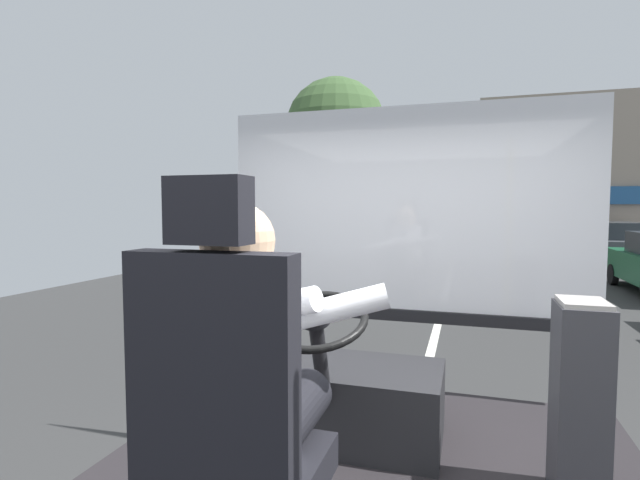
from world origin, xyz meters
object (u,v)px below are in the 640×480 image
at_px(driver_seat, 231,439).
at_px(parked_car_charcoal, 609,244).
at_px(fare_box, 580,401).
at_px(bus_driver, 247,363).
at_px(steering_console, 339,397).

distance_m(driver_seat, parked_car_charcoal, 16.56).
bearing_deg(parked_car_charcoal, fare_box, -104.50).
bearing_deg(fare_box, parked_car_charcoal, 75.50).
xyz_separation_m(bus_driver, fare_box, (1.13, 0.89, -0.34)).
height_order(driver_seat, parked_car_charcoal, driver_seat).
height_order(driver_seat, steering_console, driver_seat).
xyz_separation_m(steering_console, parked_car_charcoal, (4.95, 14.57, -0.12)).
height_order(bus_driver, steering_console, bus_driver).
relative_size(steering_console, fare_box, 1.27).
bearing_deg(driver_seat, fare_box, 41.66).
bearing_deg(parked_car_charcoal, driver_seat, -107.41).
xyz_separation_m(bus_driver, parked_car_charcoal, (4.95, 15.69, -0.66)).
distance_m(fare_box, parked_car_charcoal, 15.29).
distance_m(steering_console, parked_car_charcoal, 15.39).
bearing_deg(steering_console, driver_seat, -90.00).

